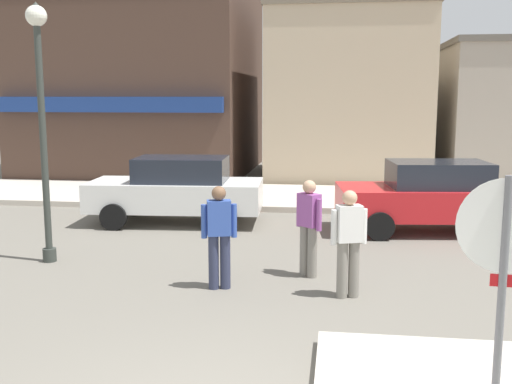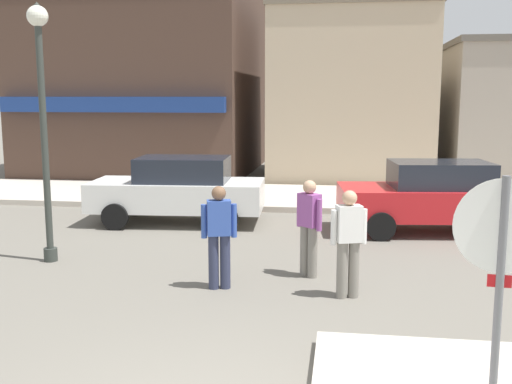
# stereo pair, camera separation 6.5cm
# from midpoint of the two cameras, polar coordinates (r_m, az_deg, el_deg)

# --- Properties ---
(kerb_far) EXTENTS (80.00, 4.00, 0.15)m
(kerb_far) POSITION_cam_midpoint_polar(r_m,az_deg,el_deg) (17.33, 3.89, -0.51)
(kerb_far) COLOR beige
(kerb_far) RESTS_ON ground
(stop_sign) EXTENTS (0.82, 0.09, 2.30)m
(stop_sign) POSITION_cam_midpoint_polar(r_m,az_deg,el_deg) (5.55, 22.18, -6.59)
(stop_sign) COLOR slate
(stop_sign) RESTS_ON ground
(lamp_post) EXTENTS (0.36, 0.36, 4.54)m
(lamp_post) POSITION_cam_midpoint_polar(r_m,az_deg,el_deg) (11.16, -19.98, 8.57)
(lamp_post) COLOR #333833
(lamp_post) RESTS_ON ground
(parked_car_nearest) EXTENTS (4.10, 2.07, 1.56)m
(parked_car_nearest) POSITION_cam_midpoint_polar(r_m,az_deg,el_deg) (14.13, -7.64, 0.27)
(parked_car_nearest) COLOR white
(parked_car_nearest) RESTS_ON ground
(parked_car_second) EXTENTS (4.17, 2.21, 1.56)m
(parked_car_second) POSITION_cam_midpoint_polar(r_m,az_deg,el_deg) (13.64, 16.31, -0.32)
(parked_car_second) COLOR red
(parked_car_second) RESTS_ON ground
(pedestrian_crossing_near) EXTENTS (0.55, 0.31, 1.61)m
(pedestrian_crossing_near) POSITION_cam_midpoint_polar(r_m,az_deg,el_deg) (9.22, -3.73, -4.01)
(pedestrian_crossing_near) COLOR #2D334C
(pedestrian_crossing_near) RESTS_ON ground
(pedestrian_crossing_far) EXTENTS (0.47, 0.44, 1.61)m
(pedestrian_crossing_far) POSITION_cam_midpoint_polar(r_m,az_deg,el_deg) (9.87, 4.86, -3.15)
(pedestrian_crossing_far) COLOR gray
(pedestrian_crossing_far) RESTS_ON ground
(pedestrian_kerb_side) EXTENTS (0.55, 0.32, 1.61)m
(pedestrian_kerb_side) POSITION_cam_midpoint_polar(r_m,az_deg,el_deg) (8.90, 8.61, -4.57)
(pedestrian_kerb_side) COLOR gray
(pedestrian_kerb_side) RESTS_ON ground
(building_corner_shop) EXTENTS (8.26, 8.59, 7.59)m
(building_corner_shop) POSITION_cam_midpoint_polar(r_m,az_deg,el_deg) (24.30, -10.34, 10.92)
(building_corner_shop) COLOR #473328
(building_corner_shop) RESTS_ON ground
(building_storefront_left_near) EXTENTS (5.56, 6.13, 6.01)m
(building_storefront_left_near) POSITION_cam_midpoint_polar(r_m,az_deg,el_deg) (22.29, 8.61, 9.12)
(building_storefront_left_near) COLOR tan
(building_storefront_left_near) RESTS_ON ground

